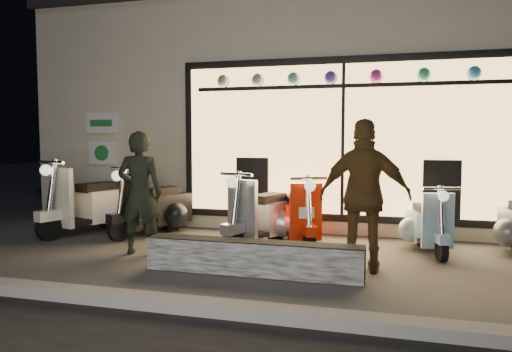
{
  "coord_description": "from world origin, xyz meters",
  "views": [
    {
      "loc": [
        1.65,
        -6.12,
        1.61
      ],
      "look_at": [
        -0.26,
        0.6,
        1.05
      ],
      "focal_mm": 35.0,
      "sensor_mm": 36.0,
      "label": 1
    }
  ],
  "objects_px": {
    "scooter_red": "(297,217)",
    "woman": "(365,196)",
    "man": "(140,193)",
    "graffiti_barrier": "(253,258)",
    "scooter_silver": "(266,216)"
  },
  "relations": [
    {
      "from": "graffiti_barrier",
      "to": "man",
      "type": "relative_size",
      "value": 1.52
    },
    {
      "from": "woman",
      "to": "graffiti_barrier",
      "type": "bearing_deg",
      "value": 19.34
    },
    {
      "from": "woman",
      "to": "scooter_silver",
      "type": "bearing_deg",
      "value": -39.45
    },
    {
      "from": "graffiti_barrier",
      "to": "scooter_silver",
      "type": "distance_m",
      "value": 1.66
    },
    {
      "from": "scooter_red",
      "to": "man",
      "type": "distance_m",
      "value": 2.33
    },
    {
      "from": "scooter_silver",
      "to": "scooter_red",
      "type": "distance_m",
      "value": 0.47
    },
    {
      "from": "man",
      "to": "woman",
      "type": "height_order",
      "value": "woman"
    },
    {
      "from": "scooter_red",
      "to": "woman",
      "type": "relative_size",
      "value": 0.76
    },
    {
      "from": "graffiti_barrier",
      "to": "woman",
      "type": "relative_size",
      "value": 1.41
    },
    {
      "from": "scooter_red",
      "to": "woman",
      "type": "bearing_deg",
      "value": -75.61
    },
    {
      "from": "scooter_silver",
      "to": "woman",
      "type": "bearing_deg",
      "value": -15.93
    },
    {
      "from": "scooter_red",
      "to": "man",
      "type": "relative_size",
      "value": 0.82
    },
    {
      "from": "graffiti_barrier",
      "to": "scooter_red",
      "type": "xyz_separation_m",
      "value": [
        0.16,
        1.82,
        0.21
      ]
    },
    {
      "from": "scooter_silver",
      "to": "man",
      "type": "height_order",
      "value": "man"
    },
    {
      "from": "graffiti_barrier",
      "to": "woman",
      "type": "xyz_separation_m",
      "value": [
        1.23,
        0.49,
        0.71
      ]
    }
  ]
}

